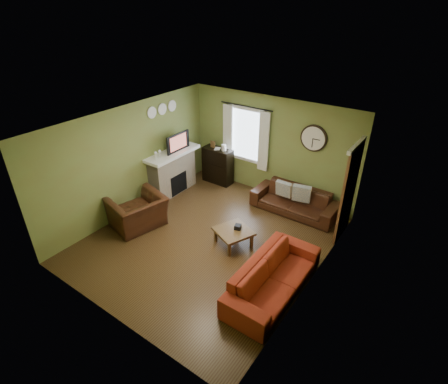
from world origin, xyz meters
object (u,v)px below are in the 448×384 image
Objects in this scene: sofa_brown at (295,201)px; sofa_red at (274,277)px; armchair at (138,212)px; coffee_table at (233,237)px; bookshelf at (218,166)px.

sofa_brown is 0.93× the size of sofa_red.
sofa_red is at bearing 103.35° from armchair.
armchair is at bearing -162.58° from coffee_table.
sofa_red is (0.85, -2.66, 0.02)m from sofa_brown.
sofa_red is 3.22× the size of coffee_table.
coffee_table is (-1.33, 0.70, -0.14)m from sofa_red.
bookshelf is at bearing -170.12° from armchair.
bookshelf reaches higher than sofa_brown.
bookshelf is 0.88× the size of armchair.
sofa_brown is 2.02m from coffee_table.
sofa_red is (3.31, -2.85, -0.18)m from bookshelf.
sofa_red is 3.50m from armchair.
coffee_table is at bearing -47.30° from bookshelf.
sofa_brown is (2.46, -0.19, -0.20)m from bookshelf.
armchair is (-2.65, -2.63, 0.07)m from sofa_brown.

